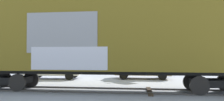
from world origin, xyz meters
TOP-DOWN VIEW (x-y plane):
  - ground_plane at (0.00, 0.00)m, footprint 260.00×260.00m
  - track at (0.54, -0.03)m, footprint 59.98×5.26m
  - freight_car at (0.07, -0.00)m, footprint 15.99×3.68m
  - flagpole at (8.74, 11.36)m, footprint 1.17×0.97m
  - hillside at (-0.08, 70.00)m, footprint 154.00×40.58m
  - parked_car_white at (-4.72, 5.63)m, footprint 4.51×1.97m
  - parked_car_tan at (2.46, 6.11)m, footprint 4.50×2.35m

SIDE VIEW (x-z plane):
  - ground_plane at x=0.00m, z-range 0.00..0.00m
  - track at x=0.54m, z-range 0.00..0.08m
  - parked_car_tan at x=2.46m, z-range -0.01..1.64m
  - parked_car_white at x=-4.72m, z-range 0.01..1.78m
  - freight_car at x=0.07m, z-range 0.36..5.26m
  - hillside at x=-0.08m, z-range -2.28..11.46m
  - flagpole at x=8.74m, z-range 1.06..9.30m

